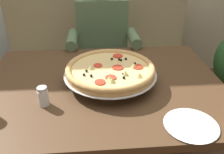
# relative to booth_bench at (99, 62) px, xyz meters

# --- Properties ---
(booth_bench) EXTENTS (1.71, 0.78, 1.13)m
(booth_bench) POSITION_rel_booth_bench_xyz_m (0.00, 0.00, 0.00)
(booth_bench) COLOR #998966
(booth_bench) RESTS_ON ground_plane
(dining_table) EXTENTS (1.31, 0.97, 0.73)m
(dining_table) POSITION_rel_booth_bench_xyz_m (0.00, -0.95, 0.25)
(dining_table) COLOR #4C331E
(dining_table) RESTS_ON ground_plane
(diner_main) EXTENTS (0.54, 0.64, 1.27)m
(diner_main) POSITION_rel_booth_bench_xyz_m (0.03, -0.27, 0.31)
(diner_main) COLOR #2D3342
(diner_main) RESTS_ON ground_plane
(pizza) EXTENTS (0.49, 0.49, 0.11)m
(pizza) POSITION_rel_booth_bench_xyz_m (0.04, -0.96, 0.41)
(pizza) COLOR silver
(pizza) RESTS_ON dining_table
(shaker_parmesan) EXTENTS (0.05, 0.05, 0.10)m
(shaker_parmesan) POSITION_rel_booth_bench_xyz_m (-0.29, -1.13, 0.37)
(shaker_parmesan) COLOR white
(shaker_parmesan) RESTS_ON dining_table
(plate_near_left) EXTENTS (0.23, 0.23, 0.02)m
(plate_near_left) POSITION_rel_booth_bench_xyz_m (0.35, -1.33, 0.34)
(plate_near_left) COLOR white
(plate_near_left) RESTS_ON dining_table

